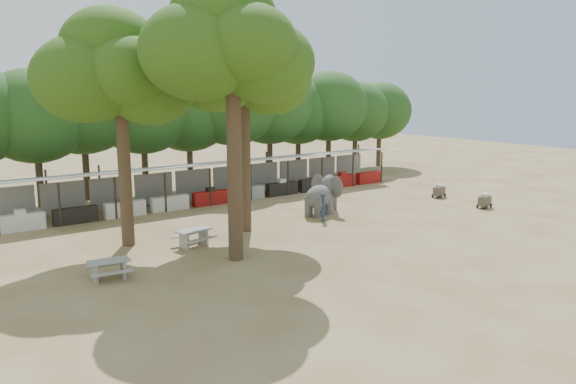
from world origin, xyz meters
TOP-DOWN VIEW (x-y plane):
  - ground at (0.00, 0.00)m, footprint 100.00×100.00m
  - vendor_stalls at (-0.00, 13.84)m, footprint 28.00×2.99m
  - yard_tree_left at (-9.13, 7.19)m, footprint 7.10×6.90m
  - yard_tree_center at (-6.13, 2.19)m, footprint 7.10×6.90m
  - yard_tree_back at (-3.13, 6.19)m, footprint 7.10×6.90m
  - backdrop_trees at (0.00, 19.00)m, footprint 46.46×5.95m
  - elephant at (2.74, 6.67)m, footprint 3.08×2.25m
  - handler at (1.65, 5.24)m, footprint 0.68×0.68m
  - picnic_table_near at (-11.38, 2.64)m, footprint 1.76×1.62m
  - picnic_table_far at (-6.56, 4.94)m, footprint 1.86×1.72m
  - cart_front at (12.04, 2.04)m, footprint 1.04×0.78m
  - cart_back at (12.46, 5.92)m, footprint 1.04×0.79m

SIDE VIEW (x-z plane):
  - ground at x=0.00m, z-range 0.00..0.00m
  - cart_back at x=12.46m, z-range -0.01..0.91m
  - cart_front at x=12.04m, z-range -0.01..0.92m
  - picnic_table_near at x=-11.38m, z-range 0.12..0.91m
  - picnic_table_far at x=-6.56m, z-range 0.13..0.95m
  - handler at x=1.65m, z-range 0.00..1.61m
  - elephant at x=2.74m, z-range 0.00..2.28m
  - vendor_stalls at x=0.00m, z-range -0.22..2.58m
  - backdrop_trees at x=0.00m, z-range 1.35..9.68m
  - yard_tree_left at x=-9.13m, z-range 2.69..13.71m
  - yard_tree_back at x=-3.13m, z-range 2.86..14.22m
  - yard_tree_center at x=-6.13m, z-range 3.19..15.23m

